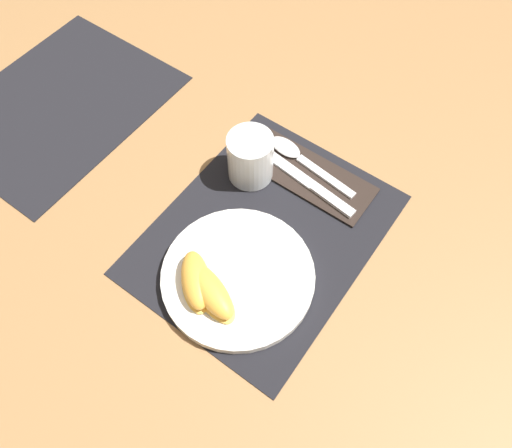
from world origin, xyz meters
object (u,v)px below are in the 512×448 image
Objects in this scene: knife at (306,181)px; plate at (238,277)px; spoon at (296,155)px; fork at (236,264)px; citrus_wedge_0 at (196,280)px; juice_glass at (250,160)px; citrus_wedge_1 at (209,290)px.

plate is at bearing -176.31° from knife.
fork reaches higher than spoon.
knife is 0.06m from spoon.
juice_glass is at bearing 15.68° from citrus_wedge_0.
knife is at bearing 3.69° from plate.
plate is at bearing -17.07° from citrus_wedge_1.
fork is at bearing -150.93° from juice_glass.
citrus_wedge_1 reaches higher than spoon.
spoon is 0.30m from citrus_wedge_0.
spoon is (0.25, 0.06, -0.00)m from plate.
knife is 1.77× the size of citrus_wedge_1.
juice_glass is 0.24m from citrus_wedge_1.
spoon is 1.53× the size of citrus_wedge_1.
fork is at bearing -169.13° from spoon.
citrus_wedge_1 reaches higher than fork.
citrus_wedge_0 reaches higher than fork.
spoon is 1.04× the size of fork.
plate is 0.22m from knife.
fork is (-0.20, -0.00, 0.01)m from knife.
fork is at bearing -2.62° from citrus_wedge_1.
fork is 1.47× the size of citrus_wedge_1.
citrus_wedge_1 is at bearing 179.66° from knife.
plate is 2.63× the size of juice_glass.
juice_glass is 0.74× the size of citrus_wedge_1.
citrus_wedge_0 reaches higher than spoon.
juice_glass is at bearing 30.68° from plate.
fork is (0.01, 0.01, 0.01)m from plate.
citrus_wedge_0 is 0.85× the size of citrus_wedge_1.
citrus_wedge_0 is (-0.06, 0.03, 0.01)m from fork.
fork is at bearing -179.65° from knife.
spoon is at bearing 8.18° from citrus_wedge_1.
juice_glass is at bearing 29.07° from fork.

